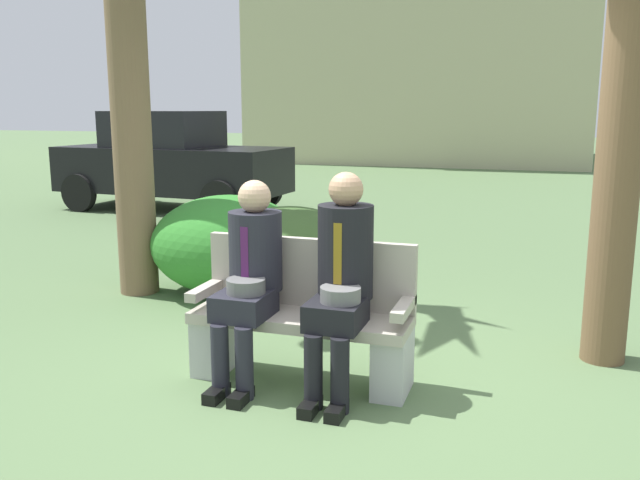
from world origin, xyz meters
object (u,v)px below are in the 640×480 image
(seated_man_left, at_px, (250,272))
(parked_car_near, at_px, (171,161))
(shrub_mid_lawn, at_px, (229,244))
(seated_man_right, at_px, (341,274))
(shrub_near_bench, at_px, (290,254))
(park_bench, at_px, (303,319))

(seated_man_left, xyz_separation_m, parked_car_near, (-4.31, 6.38, 0.12))
(shrub_mid_lawn, bearing_deg, seated_man_right, -48.55)
(seated_man_left, xyz_separation_m, shrub_near_bench, (-0.40, 1.77, -0.28))
(seated_man_right, relative_size, shrub_near_bench, 0.98)
(shrub_mid_lawn, bearing_deg, shrub_near_bench, -8.99)
(seated_man_right, distance_m, shrub_near_bench, 2.05)
(seated_man_left, bearing_deg, seated_man_right, 0.63)
(park_bench, xyz_separation_m, parked_car_near, (-4.62, 6.26, 0.44))
(park_bench, relative_size, shrub_near_bench, 1.01)
(seated_man_left, distance_m, shrub_mid_lawn, 2.17)
(seated_man_right, xyz_separation_m, shrub_near_bench, (-0.99, 1.77, -0.32))
(shrub_mid_lawn, xyz_separation_m, parked_car_near, (-3.26, 4.50, 0.37))
(park_bench, bearing_deg, shrub_near_bench, 113.16)
(park_bench, distance_m, seated_man_right, 0.47)
(seated_man_left, relative_size, shrub_near_bench, 0.93)
(park_bench, distance_m, shrub_near_bench, 1.79)
(park_bench, distance_m, seated_man_left, 0.46)
(seated_man_right, bearing_deg, park_bench, 157.50)
(parked_car_near, bearing_deg, shrub_near_bench, -49.64)
(seated_man_left, height_order, seated_man_right, seated_man_right)
(seated_man_left, relative_size, parked_car_near, 0.32)
(seated_man_left, distance_m, seated_man_right, 0.60)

